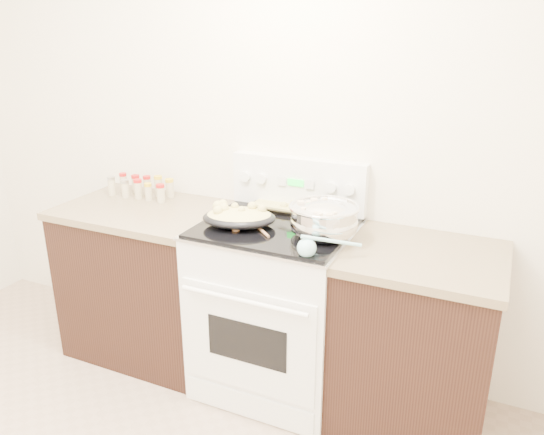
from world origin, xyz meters
The scene contains 9 objects.
counter_left centered at (-0.48, 1.43, 0.46)m, with size 0.93×0.67×0.92m.
counter_right centered at (1.08, 1.43, 0.46)m, with size 0.73×0.67×0.92m.
kitchen_range centered at (0.35, 1.42, 0.49)m, with size 0.78×0.73×1.22m.
mixing_bowl centered at (0.61, 1.39, 1.02)m, with size 0.38×0.38×0.20m.
roasting_pan centered at (0.18, 1.34, 0.99)m, with size 0.44×0.37×0.11m.
baking_sheet centered at (0.32, 1.69, 0.96)m, with size 0.41×0.29×0.06m.
wooden_spoon centered at (0.23, 1.30, 0.95)m, with size 0.22×0.21×0.04m.
blue_ladle centered at (0.63, 1.15, 0.98)m, with size 0.26×0.18×0.11m.
spice_jars centered at (-0.60, 1.59, 0.98)m, with size 0.40×0.16×0.12m.
Camera 1 is at (1.37, -0.86, 1.89)m, focal length 35.00 mm.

